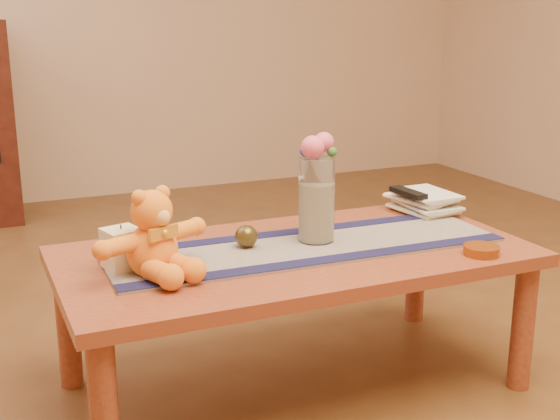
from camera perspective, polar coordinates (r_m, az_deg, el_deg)
name	(u,v)px	position (r m, az deg, el deg)	size (l,w,h in m)	color
floor	(294,385)	(2.39, 1.12, -13.39)	(5.50, 5.50, 0.00)	#4F2F16
coffee_table_top	(295,256)	(2.22, 1.18, -3.60)	(1.40, 0.70, 0.04)	maroon
table_leg_fl	(104,415)	(1.89, -13.42, -15.17)	(0.07, 0.07, 0.41)	maroon
table_leg_fr	(523,326)	(2.42, 18.25, -8.53)	(0.07, 0.07, 0.41)	maroon
table_leg_bl	(68,325)	(2.40, -16.06, -8.51)	(0.07, 0.07, 0.41)	maroon
table_leg_br	(416,268)	(2.84, 10.46, -4.45)	(0.07, 0.07, 0.41)	maroon
persian_runner	(306,247)	(2.24, 2.03, -2.84)	(1.20, 0.35, 0.01)	#1B1D4D
runner_border_near	(327,259)	(2.11, 3.67, -3.83)	(1.20, 0.06, 0.00)	#141238
runner_border_far	(287,232)	(2.36, 0.58, -1.73)	(1.20, 0.06, 0.00)	#141238
teddy_bear	(152,233)	(2.00, -9.89, -1.76)	(0.33, 0.27, 0.22)	orange
pillar_candle	(122,248)	(2.07, -12.10, -2.90)	(0.09, 0.09, 0.11)	beige
candle_wick	(121,227)	(2.06, -12.19, -1.28)	(0.00, 0.00, 0.01)	black
glass_vase	(316,200)	(2.25, 2.84, 0.80)	(0.11, 0.11, 0.26)	silver
potpourri_fill	(316,212)	(2.26, 2.82, -0.16)	(0.09, 0.09, 0.18)	beige
rose_left	(313,147)	(2.19, 2.54, 4.87)	(0.07, 0.07, 0.07)	#ED5377
rose_right	(324,142)	(2.23, 3.41, 5.26)	(0.06, 0.06, 0.06)	#ED5377
blue_flower_back	(315,146)	(2.25, 2.72, 4.93)	(0.04, 0.04, 0.04)	#474597
blue_flower_side	(305,151)	(2.22, 1.96, 4.59)	(0.04, 0.04, 0.04)	#474597
leaf_sprig	(332,152)	(2.22, 4.05, 4.50)	(0.03, 0.03, 0.03)	#33662D
bronze_ball	(246,236)	(2.21, -2.62, -2.04)	(0.07, 0.07, 0.07)	#453617
book_bottom	(405,213)	(2.62, 9.67, -0.21)	(0.17, 0.22, 0.02)	#F4EABC
book_lower	(408,208)	(2.61, 9.82, 0.19)	(0.16, 0.22, 0.02)	#F4EABC
book_upper	(404,202)	(2.61, 9.56, 0.60)	(0.17, 0.22, 0.02)	#F4EABC
book_top	(407,197)	(2.61, 9.82, 1.00)	(0.16, 0.22, 0.02)	#F4EABC
tv_remote	(408,193)	(2.59, 9.87, 1.33)	(0.04, 0.16, 0.02)	black
amber_dish	(481,250)	(2.25, 15.29, -3.02)	(0.11, 0.11, 0.03)	#BF5914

